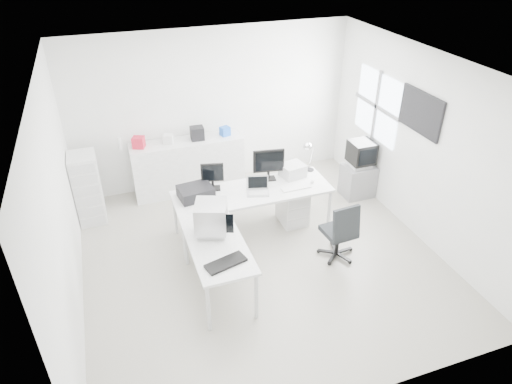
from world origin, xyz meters
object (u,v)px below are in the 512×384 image
object	(u,v)px
side_desk	(218,267)
filing_cabinet	(88,188)
main_desk	(253,211)
sideboard	(188,166)
office_chair	(339,229)
lcd_monitor_small	(212,177)
lcd_monitor_large	(269,165)
crt_monitor	(211,220)
inkjet_printer	(196,192)
crt_tv	(361,154)
laser_printer	(293,170)
laptop	(258,187)
drawer_pedestal	(293,206)
tv_cabinet	(358,180)

from	to	relation	value
side_desk	filing_cabinet	world-z (taller)	filing_cabinet
main_desk	sideboard	distance (m)	1.73
office_chair	sideboard	size ratio (longest dim) A/B	0.49
lcd_monitor_small	lcd_monitor_large	size ratio (longest dim) A/B	0.84
crt_monitor	office_chair	size ratio (longest dim) A/B	0.44
main_desk	inkjet_printer	xyz separation A→B (m)	(-0.85, 0.10, 0.46)
main_desk	crt_tv	size ratio (longest dim) A/B	4.80
lcd_monitor_small	filing_cabinet	xyz separation A→B (m)	(-1.83, 0.93, -0.37)
laser_printer	main_desk	bearing A→B (deg)	-174.68
main_desk	crt_tv	world-z (taller)	crt_tv
sideboard	laptop	bearing A→B (deg)	-67.17
side_desk	crt_tv	distance (m)	3.37
drawer_pedestal	office_chair	world-z (taller)	office_chair
inkjet_printer	crt_tv	world-z (taller)	crt_tv
laptop	laser_printer	size ratio (longest dim) A/B	1.02
lcd_monitor_large	lcd_monitor_small	bearing A→B (deg)	-171.12
crt_monitor	filing_cabinet	distance (m)	2.57
inkjet_printer	office_chair	xyz separation A→B (m)	(1.82, -1.09, -0.35)
side_desk	laptop	world-z (taller)	laptop
office_chair	laptop	bearing A→B (deg)	131.59
lcd_monitor_small	tv_cabinet	world-z (taller)	lcd_monitor_small
office_chair	lcd_monitor_large	bearing A→B (deg)	112.14
side_desk	crt_monitor	size ratio (longest dim) A/B	3.27
main_desk	lcd_monitor_small	bearing A→B (deg)	155.56
drawer_pedestal	tv_cabinet	xyz separation A→B (m)	(1.42, 0.38, -0.01)
main_desk	sideboard	xyz separation A→B (m)	(-0.66, 1.60, 0.11)
lcd_monitor_large	laser_printer	xyz separation A→B (m)	(0.40, -0.03, -0.15)
drawer_pedestal	sideboard	world-z (taller)	sideboard
inkjet_printer	sideboard	size ratio (longest dim) A/B	0.25
filing_cabinet	inkjet_printer	bearing A→B (deg)	-35.24
crt_tv	sideboard	world-z (taller)	crt_tv
office_chair	main_desk	bearing A→B (deg)	130.05
side_desk	crt_monitor	bearing A→B (deg)	90.00
tv_cabinet	lcd_monitor_large	bearing A→B (deg)	-174.09
side_desk	office_chair	bearing A→B (deg)	3.58
office_chair	crt_tv	distance (m)	1.86
laser_printer	sideboard	distance (m)	2.01
inkjet_printer	tv_cabinet	size ratio (longest dim) A/B	0.84
lcd_monitor_small	laser_printer	bearing A→B (deg)	11.47
main_desk	laptop	bearing A→B (deg)	-63.43
side_desk	laptop	bearing A→B (deg)	48.01
tv_cabinet	crt_tv	size ratio (longest dim) A/B	1.16
inkjet_printer	laptop	size ratio (longest dim) A/B	1.33
drawer_pedestal	crt_tv	xyz separation A→B (m)	(1.42, 0.38, 0.51)
crt_tv	drawer_pedestal	bearing A→B (deg)	-164.91
tv_cabinet	sideboard	world-z (taller)	sideboard
sideboard	filing_cabinet	distance (m)	1.77
lcd_monitor_small	crt_tv	world-z (taller)	lcd_monitor_small
inkjet_printer	lcd_monitor_small	size ratio (longest dim) A/B	1.14
drawer_pedestal	side_desk	bearing A→B (deg)	-143.43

